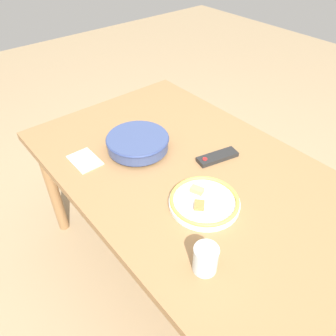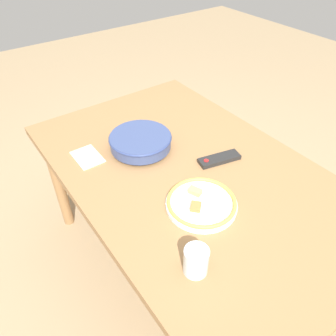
{
  "view_description": "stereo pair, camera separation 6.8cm",
  "coord_description": "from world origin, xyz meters",
  "px_view_note": "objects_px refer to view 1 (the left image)",
  "views": [
    {
      "loc": [
        0.77,
        -0.76,
        1.61
      ],
      "look_at": [
        -0.03,
        -0.1,
        0.74
      ],
      "focal_mm": 35.0,
      "sensor_mm": 36.0,
      "label": 1
    },
    {
      "loc": [
        0.81,
        -0.7,
        1.61
      ],
      "look_at": [
        -0.03,
        -0.1,
        0.74
      ],
      "focal_mm": 35.0,
      "sensor_mm": 36.0,
      "label": 2
    }
  ],
  "objects_px": {
    "food_plate": "(204,201)",
    "drinking_glass": "(205,259)",
    "tv_remote": "(217,157)",
    "noodle_bowl": "(138,142)"
  },
  "relations": [
    {
      "from": "food_plate",
      "to": "tv_remote",
      "type": "relative_size",
      "value": 1.37
    },
    {
      "from": "noodle_bowl",
      "to": "food_plate",
      "type": "height_order",
      "value": "noodle_bowl"
    },
    {
      "from": "food_plate",
      "to": "tv_remote",
      "type": "height_order",
      "value": "food_plate"
    },
    {
      "from": "food_plate",
      "to": "drinking_glass",
      "type": "height_order",
      "value": "drinking_glass"
    },
    {
      "from": "drinking_glass",
      "to": "food_plate",
      "type": "bearing_deg",
      "value": 136.11
    },
    {
      "from": "noodle_bowl",
      "to": "drinking_glass",
      "type": "relative_size",
      "value": 2.94
    },
    {
      "from": "noodle_bowl",
      "to": "food_plate",
      "type": "distance_m",
      "value": 0.44
    },
    {
      "from": "noodle_bowl",
      "to": "drinking_glass",
      "type": "height_order",
      "value": "drinking_glass"
    },
    {
      "from": "food_plate",
      "to": "drinking_glass",
      "type": "relative_size",
      "value": 2.78
    },
    {
      "from": "food_plate",
      "to": "tv_remote",
      "type": "bearing_deg",
      "value": 123.96
    }
  ]
}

